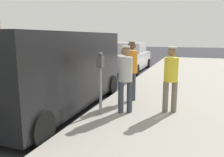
{
  "coord_description": "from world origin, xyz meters",
  "views": [
    {
      "loc": [
        3.44,
        -5.62,
        2.04
      ],
      "look_at": [
        1.65,
        -0.63,
        1.05
      ],
      "focal_mm": 36.26,
      "sensor_mm": 36.0,
      "label": 1
    }
  ],
  "objects": [
    {
      "name": "parked_van",
      "position": [
        -0.15,
        -0.29,
        1.15
      ],
      "size": [
        2.21,
        5.24,
        2.15
      ],
      "color": "black",
      "rests_on": "ground"
    },
    {
      "name": "parked_sedan_ahead",
      "position": [
        -0.2,
        7.61,
        0.75
      ],
      "size": [
        1.96,
        4.41,
        1.65
      ],
      "color": "#BCBCC1",
      "rests_on": "ground"
    },
    {
      "name": "pedestrian_in_yellow",
      "position": [
        2.95,
        0.05,
        1.09
      ],
      "size": [
        0.34,
        0.34,
        1.65
      ],
      "color": "#726656",
      "rests_on": "sidewalk_slab"
    },
    {
      "name": "parking_meter_near",
      "position": [
        1.35,
        -0.63,
        1.18
      ],
      "size": [
        0.14,
        0.18,
        1.52
      ],
      "color": "gray",
      "rests_on": "sidewalk_slab"
    },
    {
      "name": "pedestrian_in_orange",
      "position": [
        1.78,
        0.68,
        1.17
      ],
      "size": [
        0.34,
        0.35,
        1.77
      ],
      "color": "#383D47",
      "rests_on": "sidewalk_slab"
    },
    {
      "name": "sidewalk_slab",
      "position": [
        3.5,
        0.0,
        0.07
      ],
      "size": [
        5.0,
        32.0,
        0.15
      ],
      "primitive_type": "cube",
      "color": "#9E998E",
      "rests_on": "ground"
    },
    {
      "name": "pedestrian_in_gray",
      "position": [
        1.9,
        -0.35,
        1.1
      ],
      "size": [
        0.34,
        0.34,
        1.67
      ],
      "color": "#383D47",
      "rests_on": "sidewalk_slab"
    },
    {
      "name": "ground_plane",
      "position": [
        0.0,
        0.0,
        0.0
      ],
      "size": [
        80.0,
        80.0,
        0.0
      ],
      "primitive_type": "plane",
      "color": "#2D2D33"
    }
  ]
}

